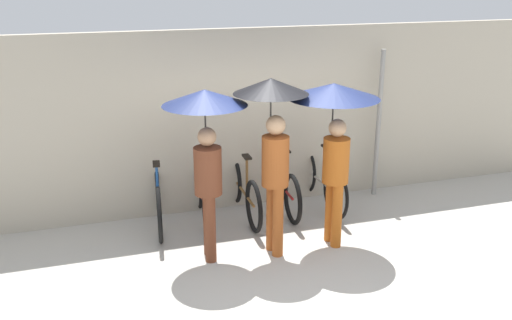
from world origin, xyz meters
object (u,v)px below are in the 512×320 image
(parked_bicycle_3, at_px, (281,184))
(parked_bicycle_2, at_px, (243,191))
(pedestrian_center, at_px, (273,124))
(pedestrian_leading, at_px, (206,129))
(parked_bicycle_0, at_px, (158,198))
(parked_bicycle_4, at_px, (320,179))
(pedestrian_trailing, at_px, (334,116))
(parked_bicycle_1, at_px, (202,196))

(parked_bicycle_3, bearing_deg, parked_bicycle_2, 101.13)
(parked_bicycle_3, height_order, pedestrian_center, pedestrian_center)
(parked_bicycle_3, relative_size, pedestrian_center, 0.83)
(parked_bicycle_3, distance_m, pedestrian_leading, 2.07)
(parked_bicycle_0, height_order, parked_bicycle_3, parked_bicycle_0)
(parked_bicycle_2, height_order, pedestrian_leading, pedestrian_leading)
(parked_bicycle_4, bearing_deg, pedestrian_trailing, 162.16)
(parked_bicycle_4, distance_m, pedestrian_leading, 2.46)
(pedestrian_leading, bearing_deg, parked_bicycle_0, 120.40)
(pedestrian_center, relative_size, pedestrian_trailing, 1.05)
(parked_bicycle_2, xyz_separation_m, parked_bicycle_3, (0.59, 0.08, -0.01))
(parked_bicycle_0, relative_size, pedestrian_center, 0.82)
(parked_bicycle_3, distance_m, pedestrian_trailing, 1.72)
(parked_bicycle_1, distance_m, parked_bicycle_4, 1.76)
(parked_bicycle_0, height_order, parked_bicycle_2, parked_bicycle_2)
(pedestrian_trailing, bearing_deg, parked_bicycle_0, 149.18)
(pedestrian_leading, bearing_deg, pedestrian_center, -1.58)
(parked_bicycle_1, height_order, parked_bicycle_2, parked_bicycle_2)
(parked_bicycle_2, xyz_separation_m, pedestrian_leading, (-0.72, -0.98, 1.20))
(parked_bicycle_4, xyz_separation_m, pedestrian_center, (-1.13, -1.15, 1.20))
(parked_bicycle_2, bearing_deg, pedestrian_leading, 145.45)
(parked_bicycle_1, xyz_separation_m, parked_bicycle_3, (1.17, 0.10, -0.00))
(pedestrian_leading, xyz_separation_m, pedestrian_trailing, (1.54, -0.09, 0.05))
(parked_bicycle_1, bearing_deg, pedestrian_center, -143.46)
(parked_bicycle_1, height_order, pedestrian_center, pedestrian_center)
(parked_bicycle_3, height_order, pedestrian_trailing, pedestrian_trailing)
(parked_bicycle_4, distance_m, pedestrian_trailing, 1.71)
(parked_bicycle_4, height_order, pedestrian_center, pedestrian_center)
(parked_bicycle_3, xyz_separation_m, pedestrian_leading, (-1.31, -1.06, 1.21))
(pedestrian_center, bearing_deg, pedestrian_leading, 165.99)
(parked_bicycle_1, bearing_deg, pedestrian_leading, 178.47)
(parked_bicycle_1, xyz_separation_m, pedestrian_trailing, (1.41, -1.05, 1.26))
(parked_bicycle_3, bearing_deg, pedestrian_leading, 132.20)
(parked_bicycle_2, xyz_separation_m, parked_bicycle_4, (1.17, 0.06, 0.02))
(pedestrian_center, bearing_deg, parked_bicycle_4, 39.84)
(parked_bicycle_2, distance_m, pedestrian_leading, 1.71)
(parked_bicycle_3, height_order, pedestrian_leading, pedestrian_leading)
(pedestrian_center, distance_m, pedestrian_trailing, 0.78)
(parked_bicycle_0, relative_size, pedestrian_leading, 0.86)
(pedestrian_center, bearing_deg, pedestrian_trailing, -3.68)
(parked_bicycle_1, height_order, pedestrian_leading, pedestrian_leading)
(parked_bicycle_2, relative_size, pedestrian_center, 0.83)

